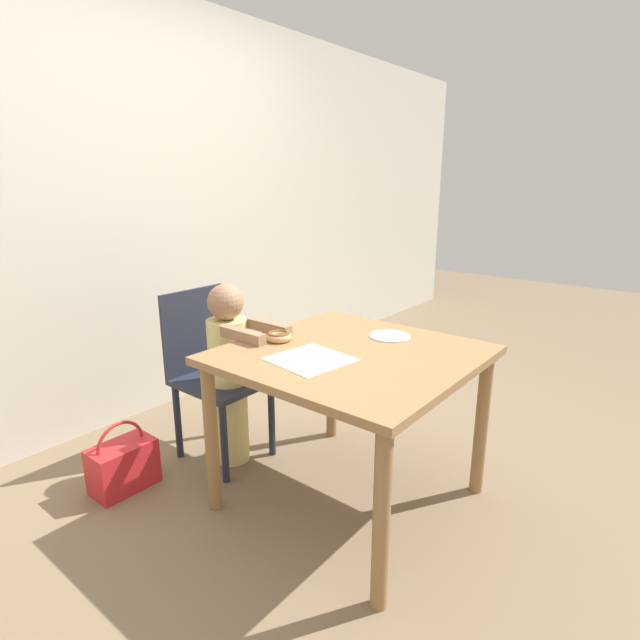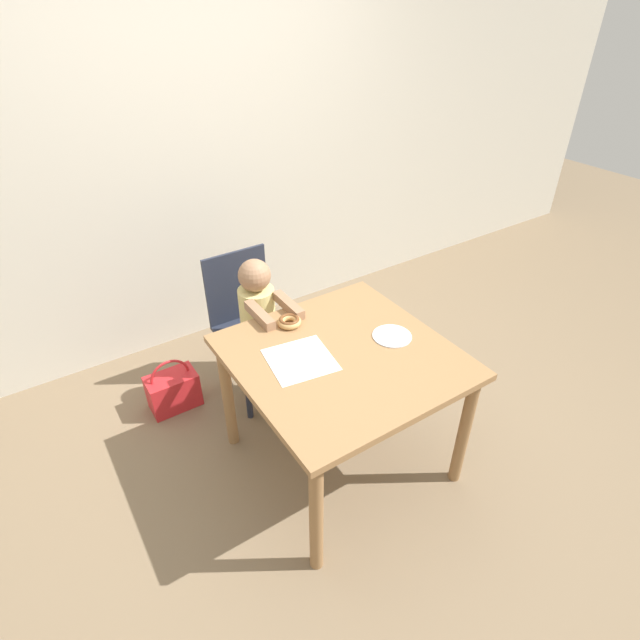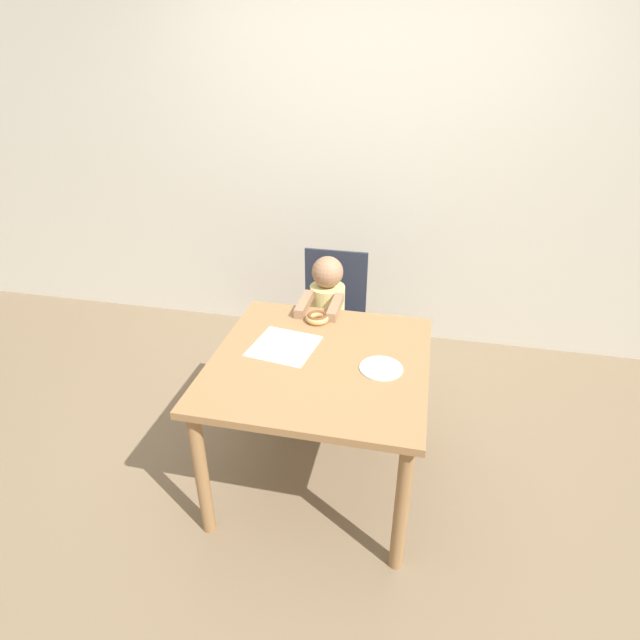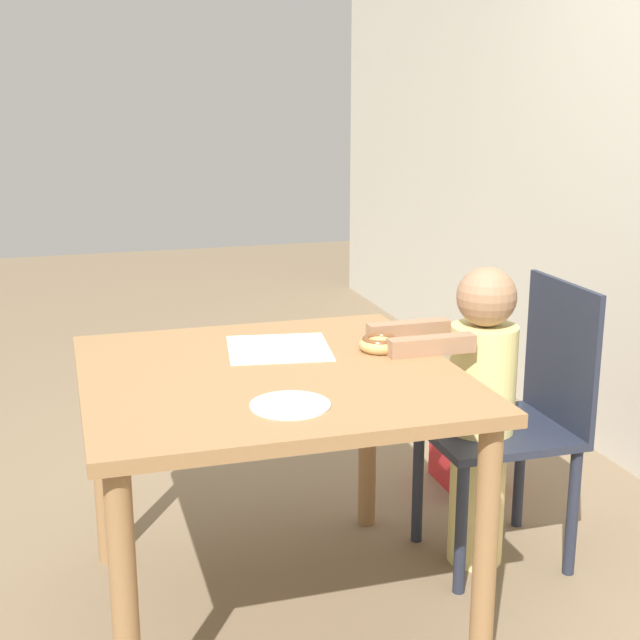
{
  "view_description": "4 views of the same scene",
  "coord_description": "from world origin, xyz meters",
  "px_view_note": "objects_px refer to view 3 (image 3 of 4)",
  "views": [
    {
      "loc": [
        -1.66,
        -1.16,
        1.43
      ],
      "look_at": [
        -0.03,
        0.15,
        0.85
      ],
      "focal_mm": 28.0,
      "sensor_mm": 36.0,
      "label": 1
    },
    {
      "loc": [
        -1.1,
        -1.48,
        2.18
      ],
      "look_at": [
        -0.03,
        0.15,
        0.85
      ],
      "focal_mm": 28.0,
      "sensor_mm": 36.0,
      "label": 2
    },
    {
      "loc": [
        0.41,
        -1.86,
        1.99
      ],
      "look_at": [
        -0.03,
        0.15,
        0.85
      ],
      "focal_mm": 28.0,
      "sensor_mm": 36.0,
      "label": 3
    },
    {
      "loc": [
        2.21,
        -0.52,
        1.46
      ],
      "look_at": [
        -0.03,
        0.15,
        0.85
      ],
      "focal_mm": 50.0,
      "sensor_mm": 36.0,
      "label": 4
    }
  ],
  "objects_px": {
    "donut": "(317,317)",
    "handbag": "(262,352)",
    "chair": "(331,324)",
    "child_figure": "(327,327)"
  },
  "relations": [
    {
      "from": "chair",
      "to": "child_figure",
      "type": "xyz_separation_m",
      "value": [
        -0.0,
        -0.13,
        0.05
      ]
    },
    {
      "from": "chair",
      "to": "donut",
      "type": "bearing_deg",
      "value": -88.12
    },
    {
      "from": "donut",
      "to": "chair",
      "type": "bearing_deg",
      "value": 91.88
    },
    {
      "from": "donut",
      "to": "child_figure",
      "type": "bearing_deg",
      "value": 92.62
    },
    {
      "from": "child_figure",
      "to": "handbag",
      "type": "distance_m",
      "value": 0.67
    },
    {
      "from": "child_figure",
      "to": "donut",
      "type": "relative_size",
      "value": 7.86
    },
    {
      "from": "donut",
      "to": "handbag",
      "type": "bearing_deg",
      "value": 133.37
    },
    {
      "from": "handbag",
      "to": "donut",
      "type": "bearing_deg",
      "value": -46.63
    },
    {
      "from": "child_figure",
      "to": "chair",
      "type": "bearing_deg",
      "value": 90.0
    },
    {
      "from": "chair",
      "to": "child_figure",
      "type": "bearing_deg",
      "value": -90.0
    }
  ]
}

